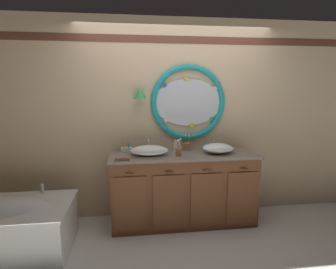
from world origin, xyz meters
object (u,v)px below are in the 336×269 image
sink_basin_left (149,150)px  sink_basin_right (218,148)px  toiletry_basket (126,149)px  toothbrush_holder_right (187,146)px  soap_dispenser (176,146)px  folded_hand_towel (122,158)px  toothbrush_holder_left (179,151)px

sink_basin_left → sink_basin_right: size_ratio=1.18×
sink_basin_left → toiletry_basket: bearing=142.7°
toothbrush_holder_right → toiletry_basket: size_ratio=1.61×
soap_dispenser → folded_hand_towel: soap_dispenser is taller
sink_basin_left → toiletry_basket: (-0.28, 0.21, -0.03)m
toothbrush_holder_left → toiletry_basket: size_ratio=1.60×
sink_basin_left → soap_dispenser: (0.35, 0.14, 0.01)m
sink_basin_right → toothbrush_holder_right: 0.41m
sink_basin_right → toothbrush_holder_left: (-0.51, -0.07, -0.01)m
toiletry_basket → sink_basin_right: bearing=-10.6°
folded_hand_towel → toiletry_basket: size_ratio=1.24×
toothbrush_holder_left → folded_hand_towel: (-0.67, -0.08, -0.04)m
sink_basin_right → toiletry_basket: size_ratio=2.84×
toothbrush_holder_right → sink_basin_right: bearing=-30.8°
sink_basin_left → folded_hand_towel: size_ratio=2.70×
soap_dispenser → toiletry_basket: (-0.63, 0.08, -0.04)m
toothbrush_holder_left → sink_basin_right: bearing=8.3°
sink_basin_right → toiletry_basket: (-1.14, 0.21, -0.03)m
soap_dispenser → toiletry_basket: soap_dispenser is taller
sink_basin_right → folded_hand_towel: size_ratio=2.29×
toothbrush_holder_left → toothbrush_holder_right: (0.16, 0.28, 0.00)m
toothbrush_holder_right → toiletry_basket: (-0.79, 0.00, -0.02)m
sink_basin_right → toothbrush_holder_right: toothbrush_holder_right is taller
sink_basin_right → toothbrush_holder_left: bearing=-171.7°
sink_basin_left → soap_dispenser: bearing=21.3°
toothbrush_holder_left → soap_dispenser: bearing=90.6°
folded_hand_towel → toiletry_basket: toiletry_basket is taller
toothbrush_holder_left → toothbrush_holder_right: bearing=60.5°
sink_basin_left → sink_basin_right: sink_basin_right is taller
sink_basin_left → toiletry_basket: toiletry_basket is taller
toothbrush_holder_left → sink_basin_left: bearing=167.9°
soap_dispenser → sink_basin_left: bearing=-158.7°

